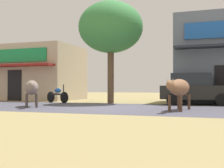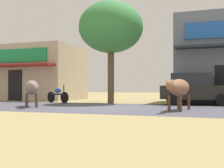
% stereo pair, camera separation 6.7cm
% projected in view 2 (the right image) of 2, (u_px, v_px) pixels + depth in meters
% --- Properties ---
extents(ground, '(80.00, 80.00, 0.00)m').
position_uv_depth(ground, '(108.00, 108.00, 13.43)').
color(ground, '#988856').
extents(asphalt_road, '(72.00, 6.61, 0.00)m').
position_uv_depth(asphalt_road, '(108.00, 108.00, 13.43)').
color(asphalt_road, '#494855').
rests_on(asphalt_road, ground).
extents(storefront_left_cafe, '(8.03, 5.61, 3.96)m').
position_uv_depth(storefront_left_cafe, '(27.00, 73.00, 22.98)').
color(storefront_left_cafe, '#B9A68D').
rests_on(storefront_left_cafe, ground).
extents(roadside_tree, '(3.67, 3.67, 5.81)m').
position_uv_depth(roadside_tree, '(111.00, 28.00, 17.04)').
color(roadside_tree, brown).
rests_on(roadside_tree, ground).
extents(parked_hatchback_car, '(3.75, 2.22, 1.64)m').
position_uv_depth(parked_hatchback_car, '(195.00, 89.00, 15.65)').
color(parked_hatchback_car, black).
rests_on(parked_hatchback_car, ground).
extents(parked_motorcycle, '(1.82, 0.81, 1.07)m').
position_uv_depth(parked_motorcycle, '(58.00, 95.00, 17.75)').
color(parked_motorcycle, black).
rests_on(parked_motorcycle, ground).
extents(cow_near_brown, '(1.78, 2.29, 1.23)m').
position_uv_depth(cow_near_brown, '(32.00, 88.00, 13.95)').
color(cow_near_brown, slate).
rests_on(cow_near_brown, ground).
extents(cow_far_dark, '(0.87, 2.77, 1.23)m').
position_uv_depth(cow_far_dark, '(179.00, 88.00, 11.66)').
color(cow_far_dark, '#895E40').
rests_on(cow_far_dark, ground).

